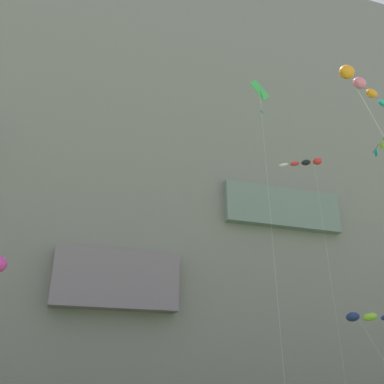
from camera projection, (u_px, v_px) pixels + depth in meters
name	position (u px, v px, depth m)	size (l,w,h in m)	color
cliff_face	(116.00, 153.00, 70.20)	(180.00, 29.74, 76.63)	slate
kite_diamond_mid_right	(260.00, 94.00, 39.46)	(3.47, 4.48, 29.73)	green
kite_windsock_mid_center	(359.00, 82.00, 25.52)	(5.00, 7.49, 20.34)	orange
kite_windsock_upper_mid	(368.00, 317.00, 36.36)	(3.43, 6.25, 8.81)	navy
kite_windsock_far_left	(307.00, 163.00, 47.86)	(4.34, 4.54, 26.45)	red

